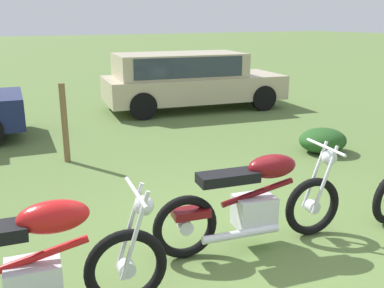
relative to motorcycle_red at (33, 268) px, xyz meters
name	(u,v)px	position (x,y,z in m)	size (l,w,h in m)	color
ground_plane	(251,242)	(2.19, 0.25, -0.50)	(120.00, 120.00, 0.00)	#567038
motorcycle_red	(33,268)	(0.00, 0.00, 0.00)	(2.10, 0.66, 1.02)	black
motorcycle_maroon	(255,202)	(2.18, 0.19, -0.01)	(2.07, 0.70, 1.02)	black
car_beige	(187,77)	(4.99, 6.74, 0.34)	(4.77, 2.50, 1.43)	#BCAD8C
fence_post_wooden	(65,123)	(1.19, 3.90, 0.15)	(0.10, 0.10, 1.29)	brown
shrub_low	(323,140)	(5.23, 2.23, -0.28)	(0.85, 0.76, 0.42)	#234E1E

